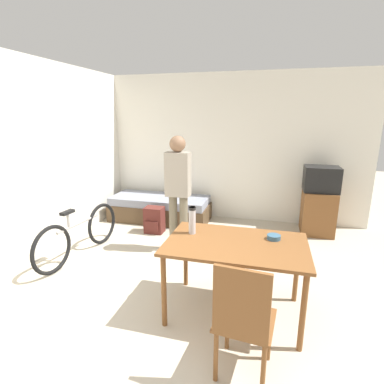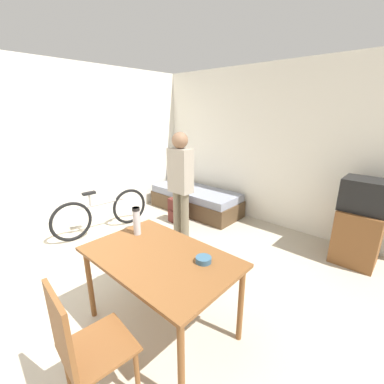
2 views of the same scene
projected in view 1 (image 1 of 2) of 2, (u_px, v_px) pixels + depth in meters
The scene contains 12 objects.
ground_plane at pixel (143, 360), 2.46m from camera, with size 20.00×20.00×0.00m, color #B2A893.
wall_back at pixel (221, 148), 5.62m from camera, with size 5.26×0.06×2.70m.
wall_left at pixel (55, 157), 4.40m from camera, with size 0.06×4.71×2.70m.
daybed at pixel (160, 208), 5.71m from camera, with size 1.86×0.77×0.46m.
tv at pixel (319, 202), 4.99m from camera, with size 0.54×0.54×1.15m.
dining_table at pixel (236, 250), 2.90m from camera, with size 1.35×0.85×0.77m.
wooden_chair at pixel (243, 318), 2.15m from camera, with size 0.47×0.47×0.98m.
bicycle at pixel (79, 235), 4.19m from camera, with size 0.22×1.63×0.73m.
person_standing at pixel (178, 185), 4.25m from camera, with size 0.34×0.23×1.68m.
thermos_flask at pixel (192, 219), 3.06m from camera, with size 0.08×0.08×0.29m.
mate_bowl at pixel (274, 237), 2.94m from camera, with size 0.13×0.13×0.05m.
backpack at pixel (154, 220), 5.09m from camera, with size 0.31×0.26×0.45m.
Camera 1 is at (0.92, -1.86, 1.96)m, focal length 28.00 mm.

